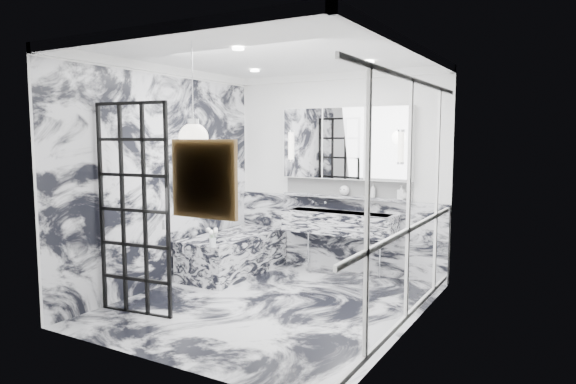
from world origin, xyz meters
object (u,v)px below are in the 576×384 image
Objects in this scene: crittall_door at (134,210)px; mirror_cabinet at (345,143)px; trough_sink at (339,223)px; bathtub at (234,253)px.

mirror_cabinet reaches higher than crittall_door.
bathtub is at bearing -153.52° from trough_sink.
crittall_door is 1.41× the size of trough_sink.
crittall_door is at bearing -87.82° from bathtub.
crittall_door reaches higher than trough_sink.
mirror_cabinet is at bearing 32.06° from bathtub.
trough_sink is 0.84× the size of mirror_cabinet.
mirror_cabinet is (-0.00, 0.17, 1.09)m from trough_sink.
crittall_door reaches higher than bathtub.
crittall_door is at bearing -114.71° from mirror_cabinet.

